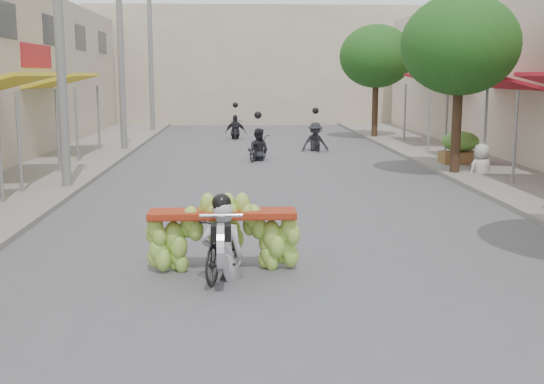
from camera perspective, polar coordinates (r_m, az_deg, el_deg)
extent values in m
cube|color=gray|center=(21.67, -18.99, 1.58)|extent=(4.00, 60.00, 0.12)
cube|color=gray|center=(22.28, 18.15, 1.84)|extent=(4.00, 60.00, 0.12)
cube|color=gold|center=(19.60, -21.39, 8.54)|extent=(1.77, 4.00, 0.53)
cylinder|color=slate|center=(17.72, -20.40, 3.75)|extent=(0.08, 0.08, 2.55)
cylinder|color=slate|center=(21.16, -17.49, 4.79)|extent=(0.08, 0.08, 2.55)
cube|color=gold|center=(25.37, -17.08, 8.90)|extent=(1.77, 4.00, 0.53)
cylinder|color=slate|center=(23.49, -16.03, 5.31)|extent=(0.08, 0.08, 2.55)
cylinder|color=slate|center=(27.00, -14.30, 5.91)|extent=(0.08, 0.08, 2.55)
cube|color=#A61620|center=(25.61, -19.12, 10.70)|extent=(0.10, 3.50, 0.80)
cube|color=#1E2328|center=(22.80, -21.46, 13.27)|extent=(0.08, 2.00, 1.10)
cube|color=#1E2328|center=(27.58, -18.11, 12.73)|extent=(0.08, 2.00, 1.10)
cube|color=#1E2328|center=(32.43, -15.76, 12.32)|extent=(0.08, 2.00, 1.10)
cube|color=#1E2328|center=(37.32, -14.03, 12.01)|extent=(0.08, 2.00, 1.10)
cylinder|color=slate|center=(19.03, 19.67, 4.16)|extent=(0.08, 0.08, 2.55)
cube|color=#A91624|center=(23.07, 17.90, 8.81)|extent=(1.77, 4.20, 0.53)
cylinder|color=slate|center=(21.07, 17.41, 4.77)|extent=(0.08, 0.08, 2.55)
cylinder|color=slate|center=(24.66, 14.38, 5.57)|extent=(0.08, 0.08, 2.55)
cube|color=#A91624|center=(28.77, 13.67, 9.10)|extent=(1.77, 4.20, 0.53)
cylinder|color=slate|center=(26.77, 12.99, 5.93)|extent=(0.08, 0.08, 2.55)
cylinder|color=slate|center=(30.43, 11.06, 6.43)|extent=(0.08, 0.08, 2.55)
cube|color=#B7A891|center=(43.62, -1.58, 10.48)|extent=(20.00, 6.00, 7.00)
cylinder|color=slate|center=(18.19, -17.38, 12.66)|extent=(0.24, 0.24, 8.00)
cylinder|color=slate|center=(27.00, -12.55, 11.77)|extent=(0.24, 0.24, 8.00)
cylinder|color=slate|center=(35.90, -10.12, 11.29)|extent=(0.24, 0.24, 8.00)
cylinder|color=#3A2719|center=(20.66, 15.19, 5.69)|extent=(0.28, 0.28, 3.20)
ellipsoid|color=#1E5117|center=(20.63, 15.47, 11.80)|extent=(3.40, 3.40, 2.90)
cylinder|color=#3A2719|center=(32.27, 8.62, 7.26)|extent=(0.28, 0.28, 3.20)
ellipsoid|color=#1E5117|center=(32.25, 8.72, 11.17)|extent=(3.40, 3.40, 2.90)
cube|color=brown|center=(22.91, 15.43, 2.96)|extent=(1.20, 0.80, 0.50)
ellipsoid|color=#579236|center=(22.85, 15.50, 4.40)|extent=(1.20, 0.88, 0.66)
imported|color=black|center=(10.02, -4.19, -4.47)|extent=(0.87, 1.70, 0.96)
cylinder|color=silver|center=(9.35, -4.29, -4.62)|extent=(0.10, 0.66, 0.66)
cube|color=black|center=(9.41, -4.29, -3.41)|extent=(0.28, 0.22, 0.22)
cylinder|color=silver|center=(9.46, -4.29, -1.97)|extent=(0.60, 0.05, 0.05)
cube|color=maroon|center=(10.27, -4.17, -1.83)|extent=(2.21, 0.55, 0.10)
imported|color=#B7B7BF|center=(9.83, -4.24, -0.72)|extent=(0.62, 0.46, 1.71)
sphere|color=black|center=(9.68, -4.31, 4.07)|extent=(0.28, 0.28, 0.28)
imported|color=silver|center=(20.85, 17.17, 3.90)|extent=(0.95, 0.74, 1.70)
imported|color=black|center=(23.77, -1.18, 3.68)|extent=(1.08, 1.62, 0.85)
imported|color=#212228|center=(23.71, -1.19, 5.36)|extent=(0.91, 0.74, 1.65)
sphere|color=black|center=(23.68, -1.19, 6.45)|extent=(0.26, 0.26, 0.26)
imported|color=black|center=(26.74, 3.63, 4.38)|extent=(0.64, 1.56, 0.89)
imported|color=#212228|center=(26.68, 3.65, 5.83)|extent=(1.12, 0.69, 1.65)
sphere|color=black|center=(26.66, 3.66, 6.80)|extent=(0.26, 0.26, 0.26)
imported|color=black|center=(31.90, -3.06, 5.19)|extent=(0.61, 1.48, 0.82)
imported|color=#212228|center=(31.85, -3.07, 6.47)|extent=(0.99, 0.59, 1.65)
sphere|color=black|center=(31.83, -3.08, 7.28)|extent=(0.26, 0.26, 0.26)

